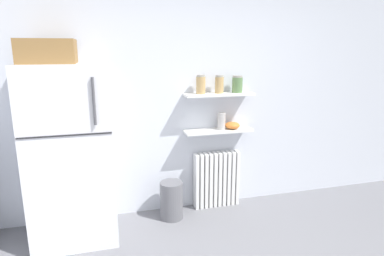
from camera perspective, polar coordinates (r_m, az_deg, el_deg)
back_wall at (r=3.75m, az=1.06°, el=5.46°), size 7.04×0.10×2.60m
refrigerator at (r=3.33m, az=-20.26°, el=-3.56°), size 0.77×0.70×1.91m
radiator at (r=3.94m, az=4.27°, el=-8.82°), size 0.54×0.12×0.66m
wall_shelf_lower at (r=3.73m, az=4.58°, el=-0.47°), size 0.77×0.22×0.02m
wall_shelf_upper at (r=3.65m, az=4.71°, el=5.81°), size 0.77×0.22×0.02m
storage_jar_0 at (r=3.57m, az=1.53°, el=7.51°), size 0.10×0.10×0.20m
storage_jar_1 at (r=3.64m, az=4.74°, el=7.52°), size 0.09×0.09×0.20m
storage_jar_2 at (r=3.72m, az=7.83°, el=7.49°), size 0.12×0.12×0.19m
vase at (r=3.72m, az=5.10°, el=1.19°), size 0.09×0.09×0.19m
shelf_bowl at (r=3.78m, az=6.97°, el=0.46°), size 0.17×0.17×0.08m
trash_bin at (r=3.71m, az=-3.56°, el=-12.32°), size 0.25×0.25×0.42m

